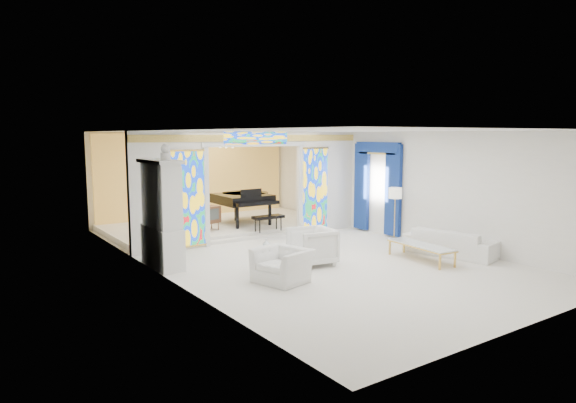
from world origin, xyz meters
TOP-DOWN VIEW (x-y plane):
  - floor at (0.00, 0.00)m, footprint 12.00×12.00m
  - ceiling at (0.00, 0.00)m, footprint 7.00×12.00m
  - wall_back at (0.00, 6.00)m, footprint 7.00×0.02m
  - wall_front at (0.00, -6.00)m, footprint 7.00×0.02m
  - wall_left at (-3.50, 0.00)m, footprint 0.02×12.00m
  - wall_right at (3.50, 0.00)m, footprint 0.02×12.00m
  - partition_wall at (0.00, 2.00)m, footprint 7.00×0.22m
  - stained_glass_left at (-2.03, 1.89)m, footprint 0.90×0.04m
  - stained_glass_right at (2.03, 1.89)m, footprint 0.90×0.04m
  - stained_glass_transom at (0.00, 1.89)m, footprint 2.00×0.04m
  - alcove_platform at (0.00, 4.10)m, footprint 6.80×3.80m
  - gold_curtain_back at (0.00, 5.88)m, footprint 6.70×0.10m
  - chandelier at (0.20, 4.00)m, footprint 0.48×0.48m
  - blue_drapes at (3.40, 0.70)m, footprint 0.14×1.85m
  - china_cabinet at (-3.22, 0.60)m, footprint 0.56×1.46m
  - armchair_left at (-1.69, -1.88)m, footprint 1.13×1.22m
  - armchair_right at (-0.38, -1.14)m, footprint 1.05×1.03m
  - sofa at (2.95, -2.31)m, footprint 1.32×2.32m
  - side_table at (-1.54, -1.04)m, footprint 0.55×0.55m
  - vase at (-1.54, -1.04)m, footprint 0.18×0.18m
  - coffee_table at (1.91, -2.29)m, footprint 0.73×1.82m
  - floor_lamp at (3.01, -0.40)m, footprint 0.41×0.41m
  - grand_piano at (0.63, 3.66)m, footprint 1.79×2.80m
  - tv_console at (-0.87, 3.12)m, footprint 0.69×0.56m

SIDE VIEW (x-z plane):
  - floor at x=0.00m, z-range 0.00..0.00m
  - alcove_platform at x=0.00m, z-range 0.00..0.18m
  - sofa at x=2.95m, z-range 0.00..0.64m
  - armchair_left at x=-1.69m, z-range 0.00..0.66m
  - side_table at x=-1.54m, z-range 0.08..0.61m
  - coffee_table at x=1.91m, z-range 0.16..0.56m
  - armchair_right at x=-0.38m, z-range 0.00..0.84m
  - vase at x=-1.54m, z-range 0.53..0.70m
  - tv_console at x=-0.87m, z-range 0.28..0.98m
  - grand_piano at x=0.63m, z-range 0.38..1.50m
  - china_cabinet at x=-3.22m, z-range -0.19..2.53m
  - floor_lamp at x=3.01m, z-range 0.53..2.01m
  - stained_glass_left at x=-2.03m, z-range 0.10..2.50m
  - stained_glass_right at x=2.03m, z-range 0.10..2.50m
  - wall_back at x=0.00m, z-range 0.00..3.00m
  - wall_front at x=0.00m, z-range 0.00..3.00m
  - wall_left at x=-3.50m, z-range 0.00..3.00m
  - wall_right at x=3.50m, z-range 0.00..3.00m
  - gold_curtain_back at x=0.00m, z-range 0.05..2.95m
  - blue_drapes at x=3.40m, z-range 0.25..2.90m
  - partition_wall at x=0.00m, z-range 0.15..3.15m
  - chandelier at x=0.20m, z-range 2.40..2.70m
  - stained_glass_transom at x=0.00m, z-range 2.65..2.99m
  - ceiling at x=0.00m, z-range 2.99..3.01m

